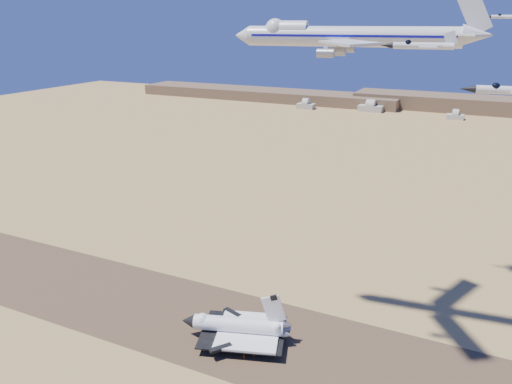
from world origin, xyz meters
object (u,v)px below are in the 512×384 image
at_px(chase_jet_f, 507,17).
at_px(chase_jet_e, 437,35).
at_px(crew_a, 254,355).
at_px(chase_jet_a, 421,46).
at_px(crew_c, 254,353).
at_px(shuttle, 237,327).
at_px(crew_b, 244,356).
at_px(carrier_747, 342,36).

bearing_deg(chase_jet_f, chase_jet_e, -163.81).
xyz_separation_m(crew_a, chase_jet_a, (44.89, -7.56, 101.19)).
bearing_deg(crew_c, chase_jet_a, -137.81).
relative_size(shuttle, crew_a, 22.30).
bearing_deg(crew_c, chase_jet_e, -62.51).
distance_m(shuttle, crew_a, 12.38).
distance_m(chase_jet_a, chase_jet_f, 98.52).
bearing_deg(crew_b, crew_a, -97.21).
relative_size(chase_jet_a, chase_jet_e, 1.18).
xyz_separation_m(crew_b, chase_jet_f, (63.54, 91.52, 107.80)).
bearing_deg(carrier_747, crew_b, -124.99).
bearing_deg(chase_jet_a, crew_b, 164.59).
bearing_deg(crew_a, crew_c, 4.44).
height_order(shuttle, carrier_747, carrier_747).
bearing_deg(carrier_747, crew_c, -123.64).
bearing_deg(crew_a, chase_jet_a, -104.00).
bearing_deg(carrier_747, shuttle, -141.94).
relative_size(shuttle, carrier_747, 0.50).
xyz_separation_m(crew_a, crew_b, (-2.60, -2.10, 0.00)).
relative_size(crew_a, chase_jet_f, 0.12).
bearing_deg(chase_jet_f, carrier_747, -130.43).
bearing_deg(chase_jet_f, crew_a, -126.67).
xyz_separation_m(chase_jet_e, chase_jet_f, (23.00, 7.74, 6.74)).
relative_size(crew_c, chase_jet_f, 0.14).
relative_size(carrier_747, chase_jet_a, 4.83).
bearing_deg(chase_jet_e, crew_a, -120.04).
bearing_deg(shuttle, crew_b, -68.80).
bearing_deg(carrier_747, chase_jet_f, 45.45).
distance_m(carrier_747, chase_jet_e, 55.06).
bearing_deg(shuttle, chase_jet_e, 40.13).
bearing_deg(chase_jet_e, carrier_747, -119.13).
distance_m(carrier_747, crew_a, 107.61).
bearing_deg(chase_jet_e, crew_b, -120.95).
relative_size(crew_c, chase_jet_e, 0.14).
xyz_separation_m(crew_b, crew_c, (2.48, 2.88, 0.07)).
distance_m(chase_jet_e, chase_jet_f, 25.18).
distance_m(shuttle, chase_jet_f, 150.22).
bearing_deg(crew_c, shuttle, 21.03).
xyz_separation_m(crew_a, chase_jet_f, (60.93, 89.42, 107.81)).
bearing_deg(shuttle, carrier_747, 27.05).
xyz_separation_m(crew_c, chase_jet_f, (61.06, 88.64, 107.73)).
distance_m(crew_a, chase_jet_e, 135.38).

